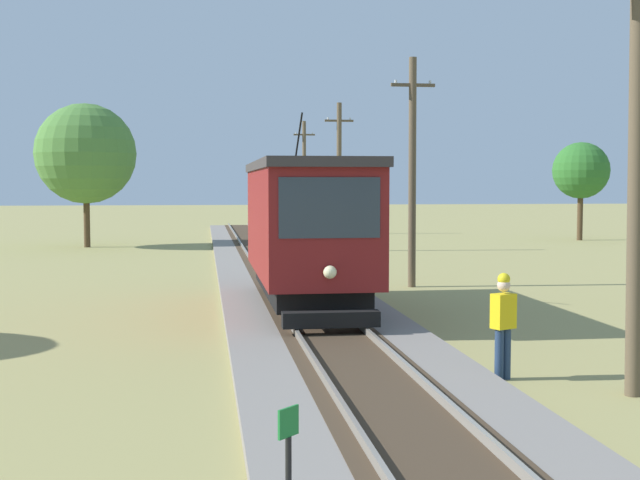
# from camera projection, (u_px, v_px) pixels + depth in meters

# --- Properties ---
(red_tram) EXTENTS (2.60, 8.54, 4.79)m
(red_tram) POSITION_uv_depth(u_px,v_px,m) (306.00, 226.00, 21.03)
(red_tram) COLOR maroon
(red_tram) RESTS_ON rail_right
(utility_pole_near_tram) EXTENTS (1.40, 0.38, 7.01)m
(utility_pole_near_tram) POSITION_uv_depth(u_px,v_px,m) (636.00, 161.00, 12.66)
(utility_pole_near_tram) COLOR brown
(utility_pole_near_tram) RESTS_ON ground
(utility_pole_mid) EXTENTS (1.40, 0.31, 7.21)m
(utility_pole_mid) POSITION_uv_depth(u_px,v_px,m) (412.00, 170.00, 26.25)
(utility_pole_mid) COLOR brown
(utility_pole_mid) RESTS_ON ground
(utility_pole_far) EXTENTS (1.40, 0.32, 7.18)m
(utility_pole_far) POSITION_uv_depth(u_px,v_px,m) (339.00, 175.00, 40.47)
(utility_pole_far) COLOR brown
(utility_pole_far) RESTS_ON ground
(utility_pole_distant) EXTENTS (1.40, 0.36, 7.36)m
(utility_pole_distant) POSITION_uv_depth(u_px,v_px,m) (304.00, 176.00, 54.44)
(utility_pole_distant) COLOR brown
(utility_pole_distant) RESTS_ON ground
(trackside_signal_marker) EXTENTS (0.21, 0.21, 1.18)m
(trackside_signal_marker) POSITION_uv_depth(u_px,v_px,m) (288.00, 461.00, 7.77)
(trackside_signal_marker) COLOR black
(trackside_signal_marker) RESTS_ON ground
(track_worker) EXTENTS (0.44, 0.37, 1.78)m
(track_worker) POSITION_uv_depth(u_px,v_px,m) (503.00, 321.00, 13.82)
(track_worker) COLOR navy
(track_worker) RESTS_ON ground
(tree_left_near) EXTENTS (3.27, 3.27, 5.69)m
(tree_left_near) POSITION_uv_depth(u_px,v_px,m) (581.00, 171.00, 48.39)
(tree_left_near) COLOR #4C3823
(tree_left_near) RESTS_ON ground
(tree_left_far) EXTENTS (5.14, 5.14, 7.40)m
(tree_left_far) POSITION_uv_depth(u_px,v_px,m) (86.00, 154.00, 42.86)
(tree_left_far) COLOR #4C3823
(tree_left_far) RESTS_ON ground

